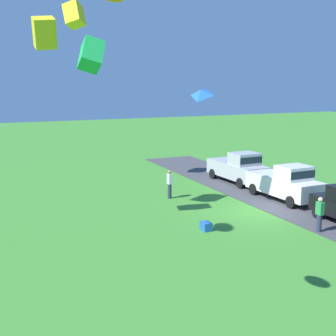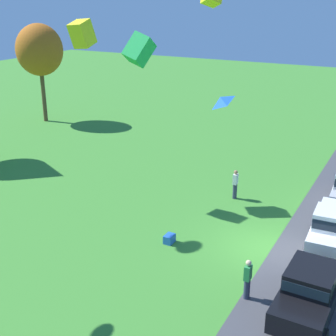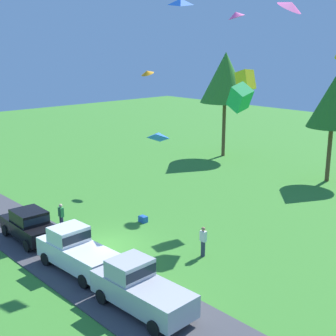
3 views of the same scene
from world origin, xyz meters
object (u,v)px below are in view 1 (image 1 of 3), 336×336
at_px(car_pickup_mid_row, 286,183).
at_px(car_pickup_by_flagpole, 239,167).
at_px(kite_box_trailing_tail, 44,33).
at_px(cooler_box, 206,226).
at_px(kite_box_high_right, 91,55).
at_px(kite_box_topmost, 74,15).
at_px(person_beside_suv, 170,184).
at_px(person_on_lawn, 320,215).
at_px(kite_diamond_mid_center, 201,93).

distance_m(car_pickup_mid_row, car_pickup_by_flagpole, 5.16).
height_order(car_pickup_by_flagpole, kite_box_trailing_tail, kite_box_trailing_tail).
relative_size(cooler_box, kite_box_trailing_tail, 0.44).
distance_m(car_pickup_by_flagpole, kite_box_high_right, 13.64).
xyz_separation_m(car_pickup_by_flagpole, kite_box_topmost, (3.68, 10.13, 9.89)).
height_order(person_beside_suv, kite_box_topmost, kite_box_topmost).
xyz_separation_m(person_beside_suv, cooler_box, (-6.23, 0.89, -0.68)).
height_order(car_pickup_by_flagpole, cooler_box, car_pickup_by_flagpole).
bearing_deg(car_pickup_mid_row, person_beside_suv, 61.00).
bearing_deg(person_beside_suv, person_on_lawn, -156.62).
height_order(kite_box_high_right, kite_box_topmost, kite_box_topmost).
height_order(car_pickup_mid_row, cooler_box, car_pickup_mid_row).
distance_m(car_pickup_by_flagpole, kite_diamond_mid_center, 9.37).
distance_m(car_pickup_by_flagpole, kite_box_topmost, 14.63).
bearing_deg(kite_box_topmost, person_beside_suv, -143.25).
bearing_deg(kite_box_high_right, cooler_box, -136.54).
height_order(car_pickup_mid_row, person_on_lawn, car_pickup_mid_row).
relative_size(person_on_lawn, kite_box_high_right, 1.22).
xyz_separation_m(kite_box_high_right, kite_diamond_mid_center, (-1.52, -5.27, -1.87)).
bearing_deg(car_pickup_mid_row, person_on_lawn, 157.25).
xyz_separation_m(person_on_lawn, kite_box_topmost, (14.18, 7.87, 10.12)).
relative_size(kite_box_high_right, kite_diamond_mid_center, 1.47).
bearing_deg(kite_box_topmost, kite_diamond_mid_center, -153.89).
height_order(person_on_lawn, kite_box_topmost, kite_box_topmost).
height_order(car_pickup_by_flagpole, person_on_lawn, car_pickup_by_flagpole).
distance_m(kite_box_high_right, kite_box_trailing_tail, 3.03).
height_order(cooler_box, kite_diamond_mid_center, kite_diamond_mid_center).
height_order(person_on_lawn, kite_diamond_mid_center, kite_diamond_mid_center).
height_order(car_pickup_mid_row, kite_diamond_mid_center, kite_diamond_mid_center).
relative_size(cooler_box, kite_box_high_right, 0.40).
bearing_deg(kite_box_trailing_tail, kite_box_high_right, -57.55).
bearing_deg(person_beside_suv, kite_box_high_right, 110.19).
distance_m(cooler_box, kite_box_topmost, 16.28).
bearing_deg(kite_box_trailing_tail, kite_box_topmost, -20.68).
relative_size(car_pickup_by_flagpole, person_beside_suv, 2.97).
bearing_deg(kite_box_high_right, person_beside_suv, -69.81).
distance_m(car_pickup_by_flagpole, person_on_lawn, 10.74).
distance_m(car_pickup_mid_row, kite_diamond_mid_center, 7.77).
relative_size(car_pickup_mid_row, kite_box_trailing_tail, 4.00).
bearing_deg(cooler_box, person_beside_suv, -8.11).
height_order(car_pickup_by_flagpole, kite_diamond_mid_center, kite_diamond_mid_center).
bearing_deg(person_beside_suv, kite_box_trailing_tail, 114.51).
bearing_deg(kite_box_high_right, person_on_lawn, -127.80).
bearing_deg(kite_box_trailing_tail, car_pickup_mid_row, -89.57).
distance_m(car_pickup_mid_row, kite_box_high_right, 13.19).
distance_m(cooler_box, kite_diamond_mid_center, 6.86).
xyz_separation_m(car_pickup_mid_row, person_beside_suv, (3.32, 5.98, -0.23)).
xyz_separation_m(kite_box_high_right, kite_box_topmost, (7.37, -0.91, 2.80)).
height_order(cooler_box, kite_box_trailing_tail, kite_box_trailing_tail).
relative_size(kite_box_topmost, kite_diamond_mid_center, 1.44).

